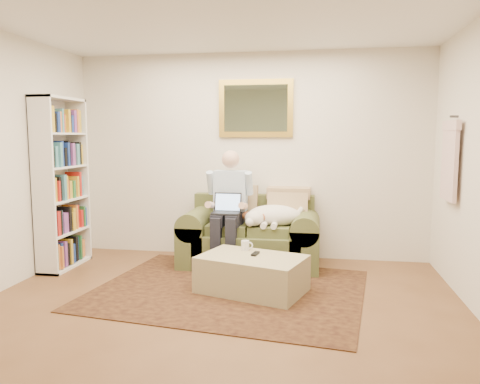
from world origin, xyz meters
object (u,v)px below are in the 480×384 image
(coffee_mug, at_px, (245,245))
(seated_man, at_px, (228,210))
(bookshelf, at_px, (62,183))
(laptop, at_px, (227,208))
(sofa, at_px, (250,242))
(ottoman, at_px, (252,274))
(sleeping_dog, at_px, (274,215))

(coffee_mug, bearing_deg, seated_man, 116.61)
(bookshelf, bearing_deg, coffee_mug, -7.72)
(laptop, distance_m, bookshelf, 1.97)
(sofa, distance_m, bookshelf, 2.34)
(seated_man, bearing_deg, coffee_mug, -63.39)
(ottoman, xyz_separation_m, bookshelf, (-2.34, 0.55, 0.82))
(laptop, xyz_separation_m, coffee_mug, (0.30, -0.54, -0.31))
(sofa, height_order, bookshelf, bookshelf)
(laptop, bearing_deg, bookshelf, -173.08)
(sleeping_dog, bearing_deg, ottoman, -98.29)
(sofa, xyz_separation_m, sleeping_dog, (0.30, -0.08, 0.35))
(seated_man, bearing_deg, laptop, -90.00)
(seated_man, xyz_separation_m, sleeping_dog, (0.54, 0.07, -0.06))
(sofa, bearing_deg, laptop, -138.98)
(ottoman, relative_size, coffee_mug, 10.10)
(sofa, height_order, seated_man, seated_man)
(seated_man, bearing_deg, sleeping_dog, 7.13)
(ottoman, height_order, bookshelf, bookshelf)
(sofa, relative_size, laptop, 5.15)
(sleeping_dog, bearing_deg, coffee_mug, -109.76)
(sleeping_dog, relative_size, coffee_mug, 6.77)
(coffee_mug, bearing_deg, laptop, 119.26)
(laptop, relative_size, bookshelf, 0.16)
(laptop, bearing_deg, sleeping_dog, 13.64)
(laptop, distance_m, sleeping_dog, 0.57)
(seated_man, xyz_separation_m, coffee_mug, (0.30, -0.60, -0.27))
(sleeping_dog, bearing_deg, sofa, 164.26)
(sleeping_dog, relative_size, bookshelf, 0.34)
(ottoman, height_order, coffee_mug, coffee_mug)
(seated_man, height_order, coffee_mug, seated_man)
(sofa, relative_size, seated_man, 1.19)
(coffee_mug, bearing_deg, ottoman, -66.19)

